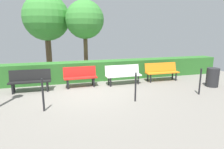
# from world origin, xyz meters

# --- Properties ---
(ground_plane) EXTENTS (17.18, 17.18, 0.00)m
(ground_plane) POSITION_xyz_m (0.00, 0.00, 0.00)
(ground_plane) COLOR gray
(bench_orange) EXTENTS (1.65, 0.50, 0.86)m
(bench_orange) POSITION_xyz_m (-3.82, -0.72, 0.48)
(bench_orange) COLOR orange
(bench_orange) RESTS_ON ground_plane
(bench_white) EXTENTS (1.61, 0.49, 0.86)m
(bench_white) POSITION_xyz_m (-1.83, -0.64, 0.48)
(bench_white) COLOR white
(bench_white) RESTS_ON ground_plane
(bench_red) EXTENTS (1.40, 0.48, 0.86)m
(bench_red) POSITION_xyz_m (0.07, -0.76, 0.48)
(bench_red) COLOR red
(bench_red) RESTS_ON ground_plane
(bench_black) EXTENTS (1.56, 0.49, 0.86)m
(bench_black) POSITION_xyz_m (2.03, -0.63, 0.48)
(bench_black) COLOR black
(bench_black) RESTS_ON ground_plane
(hedge_row) EXTENTS (13.18, 0.79, 0.93)m
(hedge_row) POSITION_xyz_m (-0.92, -1.78, 0.46)
(hedge_row) COLOR #2D6B28
(hedge_row) RESTS_ON ground_plane
(tree_near) EXTENTS (1.98, 1.98, 3.93)m
(tree_near) POSITION_xyz_m (-0.53, -2.99, 2.92)
(tree_near) COLOR brown
(tree_near) RESTS_ON ground_plane
(tree_mid) EXTENTS (2.47, 2.47, 4.31)m
(tree_mid) POSITION_xyz_m (1.39, -3.96, 3.05)
(tree_mid) COLOR brown
(tree_mid) RESTS_ON ground_plane
(railing_post_near) EXTENTS (0.06, 0.06, 1.00)m
(railing_post_near) POSITION_xyz_m (-4.10, 1.56, 0.50)
(railing_post_near) COLOR black
(railing_post_near) RESTS_ON ground_plane
(railing_post_mid) EXTENTS (0.06, 0.06, 1.00)m
(railing_post_mid) POSITION_xyz_m (-1.49, 1.56, 0.50)
(railing_post_mid) COLOR black
(railing_post_mid) RESTS_ON ground_plane
(railing_post_far) EXTENTS (0.06, 0.06, 1.00)m
(railing_post_far) POSITION_xyz_m (1.44, 1.56, 0.50)
(railing_post_far) COLOR black
(railing_post_far) RESTS_ON ground_plane
(trash_bin) EXTENTS (0.51, 0.51, 0.80)m
(trash_bin) POSITION_xyz_m (-5.40, 0.80, 0.40)
(trash_bin) COLOR #262628
(trash_bin) RESTS_ON ground_plane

